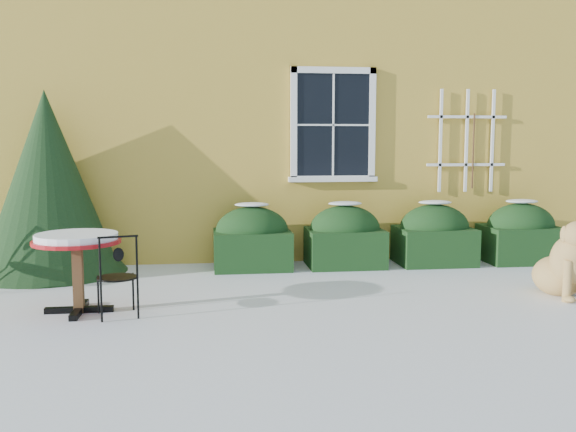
{
  "coord_description": "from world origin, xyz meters",
  "views": [
    {
      "loc": [
        -0.91,
        -6.15,
        1.73
      ],
      "look_at": [
        0.0,
        1.0,
        0.9
      ],
      "focal_mm": 40.0,
      "sensor_mm": 36.0,
      "label": 1
    }
  ],
  "objects": [
    {
      "name": "ground",
      "position": [
        0.0,
        0.0,
        0.0
      ],
      "size": [
        80.0,
        80.0,
        0.0
      ],
      "primitive_type": "plane",
      "color": "white",
      "rests_on": "ground"
    },
    {
      "name": "house",
      "position": [
        0.0,
        7.0,
        3.22
      ],
      "size": [
        12.4,
        8.4,
        6.4
      ],
      "color": "gold",
      "rests_on": "ground"
    },
    {
      "name": "hedge_row",
      "position": [
        1.65,
        2.55,
        0.4
      ],
      "size": [
        4.95,
        0.8,
        0.91
      ],
      "color": "black",
      "rests_on": "ground"
    },
    {
      "name": "evergreen_shrub",
      "position": [
        -2.98,
        2.6,
        0.97
      ],
      "size": [
        1.99,
        1.99,
        2.41
      ],
      "rotation": [
        0.0,
        0.0,
        0.09
      ],
      "color": "black",
      "rests_on": "ground"
    },
    {
      "name": "bistro_table",
      "position": [
        -2.22,
        0.47,
        0.68
      ],
      "size": [
        0.88,
        0.88,
        0.82
      ],
      "rotation": [
        0.0,
        0.0,
        0.25
      ],
      "color": "black",
      "rests_on": "ground"
    },
    {
      "name": "patio_chair_near",
      "position": [
        -1.8,
        0.25,
        0.42
      ],
      "size": [
        0.45,
        0.45,
        0.84
      ],
      "rotation": [
        0.0,
        0.0,
        3.38
      ],
      "color": "black",
      "rests_on": "ground"
    },
    {
      "name": "dog",
      "position": [
        3.08,
        0.47,
        0.36
      ],
      "size": [
        0.6,
        1.01,
        0.91
      ],
      "rotation": [
        0.0,
        0.0,
        -0.01
      ],
      "color": "tan",
      "rests_on": "ground"
    }
  ]
}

